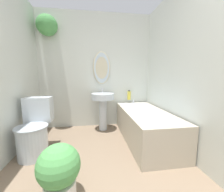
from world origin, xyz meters
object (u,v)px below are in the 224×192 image
at_px(shampoo_bottle, 129,95).
at_px(pedestal_sink, 103,104).
at_px(bathtub, 145,125).
at_px(potted_plant, 59,170).
at_px(toilet, 35,131).

bearing_deg(shampoo_bottle, pedestal_sink, -165.98).
bearing_deg(bathtub, potted_plant, -139.53).
xyz_separation_m(bathtub, potted_plant, (-1.19, -1.01, 0.01)).
distance_m(shampoo_bottle, potted_plant, 2.08).
height_order(bathtub, potted_plant, bathtub).
height_order(bathtub, shampoo_bottle, shampoo_bottle).
distance_m(pedestal_sink, bathtub, 0.92).
xyz_separation_m(toilet, bathtub, (1.70, 0.19, -0.07)).
xyz_separation_m(pedestal_sink, shampoo_bottle, (0.58, 0.15, 0.15)).
bearing_deg(pedestal_sink, potted_plant, -107.92).
bearing_deg(bathtub, shampoo_bottle, 97.36).
distance_m(toilet, potted_plant, 0.97).
bearing_deg(shampoo_bottle, toilet, -150.74).
height_order(pedestal_sink, shampoo_bottle, pedestal_sink).
bearing_deg(toilet, pedestal_sink, 36.42).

